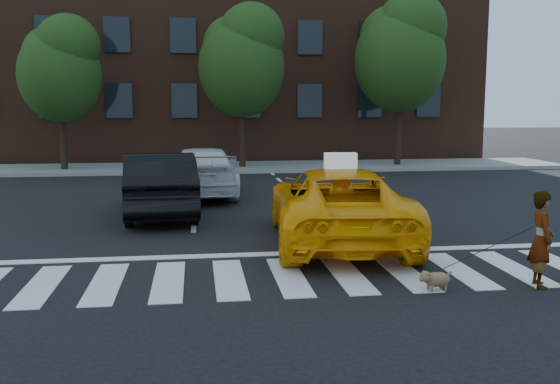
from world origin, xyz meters
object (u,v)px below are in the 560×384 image
object	(u,v)px
woman	(542,239)
tree_left	(60,65)
black_sedan	(160,184)
taxi	(338,205)
white_suv	(203,171)
dog	(435,279)
tree_right	(401,49)
tree_mid	(242,57)

from	to	relation	value
woman	tree_left	bearing A→B (deg)	43.74
black_sedan	tree_left	bearing A→B (deg)	-71.34
black_sedan	taxi	bearing A→B (deg)	131.81
white_suv	dog	bearing A→B (deg)	107.67
tree_right	woman	world-z (taller)	tree_right
tree_left	white_suv	xyz separation A→B (m)	(5.67, -7.36, -3.69)
taxi	dog	size ratio (longest dim) A/B	9.67
white_suv	dog	size ratio (longest dim) A/B	8.89
dog	tree_mid	bearing A→B (deg)	83.55
woman	tree_mid	bearing A→B (deg)	23.26
white_suv	dog	distance (m)	11.29
white_suv	woman	distance (m)	11.91
tree_right	white_suv	size ratio (longest dim) A/B	1.48
white_suv	woman	bearing A→B (deg)	115.70
tree_right	dog	size ratio (longest dim) A/B	13.16
tree_left	woman	bearing A→B (deg)	-59.12
dog	taxi	bearing A→B (deg)	89.74
tree_left	woman	size ratio (longest dim) A/B	4.24
tree_left	black_sedan	world-z (taller)	tree_left
tree_left	white_suv	distance (m)	9.99
black_sedan	woman	bearing A→B (deg)	126.59
tree_mid	black_sedan	size ratio (longest dim) A/B	1.44
tree_left	tree_right	world-z (taller)	tree_right
tree_mid	white_suv	size ratio (longest dim) A/B	1.36
taxi	tree_left	bearing A→B (deg)	-54.77
dog	tree_left	bearing A→B (deg)	105.19
tree_right	dog	distance (m)	19.57
tree_mid	tree_right	distance (m)	7.01
tree_left	taxi	bearing A→B (deg)	-60.01
taxi	black_sedan	world-z (taller)	black_sedan
woman	dog	distance (m)	1.83
taxi	tree_right	bearing A→B (deg)	-107.69
white_suv	woman	size ratio (longest dim) A/B	3.39
black_sedan	dog	distance (m)	8.66
tree_right	woman	size ratio (longest dim) A/B	5.02
tree_left	tree_mid	bearing A→B (deg)	-0.00
taxi	woman	xyz separation A→B (m)	(2.45, -3.60, -0.02)
taxi	dog	bearing A→B (deg)	106.42
white_suv	tree_left	bearing A→B (deg)	-52.33
tree_right	taxi	xyz separation A→B (m)	(-6.13, -14.50, -4.48)
black_sedan	woman	distance (m)	9.66
tree_mid	woman	distance (m)	18.85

